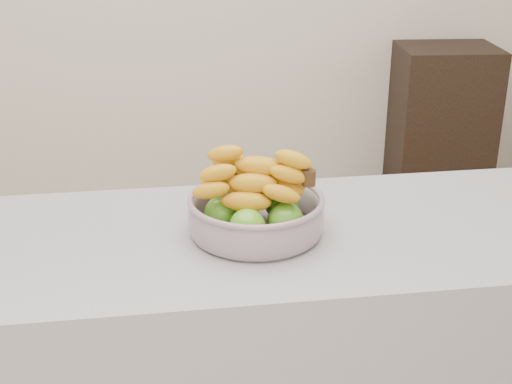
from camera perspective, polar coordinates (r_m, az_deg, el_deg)
cabinet at (r=3.89m, az=14.56°, el=4.80°), size 0.52×0.44×0.88m
fruit_bowl at (r=1.58m, az=-0.01°, el=-1.40°), size 0.30×0.30×0.18m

